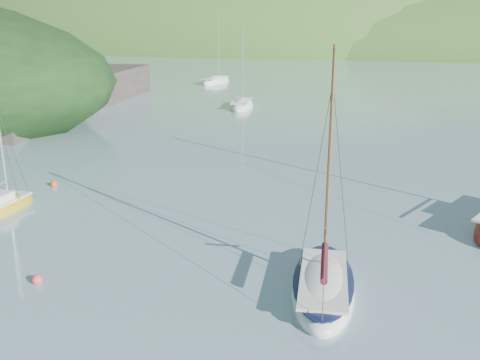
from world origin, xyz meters
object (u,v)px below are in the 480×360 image
(distant_sloop_c, at_px, (216,82))
(sailboat_yellow, at_px, (2,208))
(daysailer_white, at_px, (323,287))
(distant_sloop_a, at_px, (242,106))

(distant_sloop_c, bearing_deg, sailboat_yellow, -73.50)
(sailboat_yellow, bearing_deg, daysailer_white, -12.17)
(daysailer_white, xyz_separation_m, sailboat_yellow, (-17.18, 3.18, -0.06))
(daysailer_white, distance_m, distant_sloop_a, 41.77)
(sailboat_yellow, xyz_separation_m, distant_sloop_c, (-10.03, 56.02, 0.02))
(daysailer_white, relative_size, distant_sloop_a, 0.98)
(daysailer_white, bearing_deg, distant_sloop_c, 105.31)
(sailboat_yellow, bearing_deg, distant_sloop_c, 98.47)
(sailboat_yellow, relative_size, distant_sloop_c, 0.55)
(daysailer_white, bearing_deg, distant_sloop_a, 103.29)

